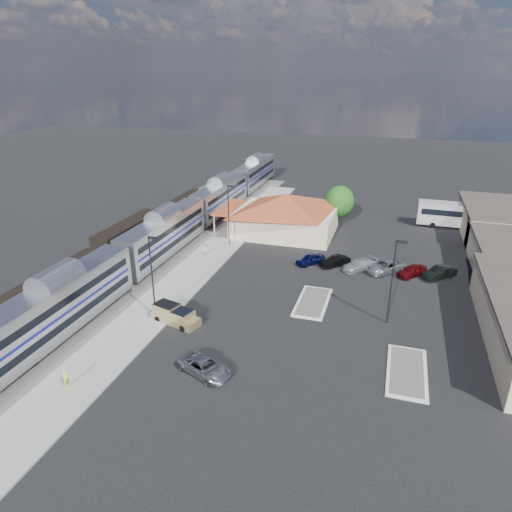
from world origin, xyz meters
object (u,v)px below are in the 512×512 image
(station_depot, at_px, (285,213))
(coach_bus, at_px, (459,214))
(pickup_truck, at_px, (176,316))
(suv, at_px, (205,367))

(station_depot, bearing_deg, coach_bus, 21.48)
(station_depot, relative_size, coach_bus, 1.46)
(coach_bus, bearing_deg, station_depot, 112.50)
(pickup_truck, bearing_deg, coach_bus, -20.76)
(station_depot, distance_m, pickup_truck, 30.74)
(suv, relative_size, coach_bus, 0.39)
(coach_bus, bearing_deg, suv, 154.22)
(station_depot, height_order, pickup_truck, station_depot)
(suv, distance_m, coach_bus, 53.29)
(pickup_truck, distance_m, suv, 9.17)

